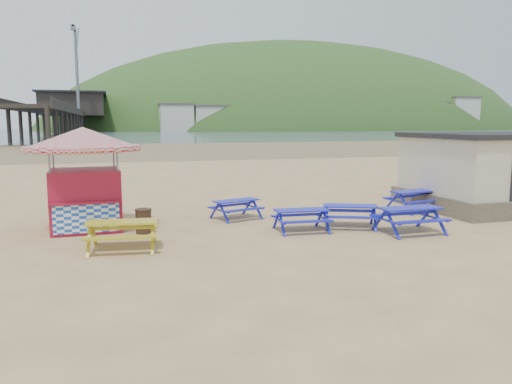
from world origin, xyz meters
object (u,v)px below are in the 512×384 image
object	(u,v)px
picnic_table_blue_a	(236,209)
amenity_block	(503,170)
ice_cream_kiosk	(84,165)
picnic_table_yellow	(122,235)
litter_bin	(144,221)

from	to	relation	value
picnic_table_blue_a	amenity_block	world-z (taller)	amenity_block
ice_cream_kiosk	amenity_block	distance (m)	16.86
picnic_table_yellow	ice_cream_kiosk	size ratio (longest dim) A/B	0.53
ice_cream_kiosk	amenity_block	world-z (taller)	ice_cream_kiosk
picnic_table_blue_a	picnic_table_yellow	size ratio (longest dim) A/B	0.95
picnic_table_yellow	amenity_block	xyz separation A→B (m)	(15.75, 2.92, 1.16)
ice_cream_kiosk	picnic_table_yellow	bearing A→B (deg)	-73.87
picnic_table_yellow	amenity_block	size ratio (longest dim) A/B	0.29
picnic_table_yellow	amenity_block	world-z (taller)	amenity_block
amenity_block	picnic_table_yellow	bearing A→B (deg)	-169.49
picnic_table_yellow	amenity_block	distance (m)	16.06
picnic_table_yellow	litter_bin	size ratio (longest dim) A/B	2.68
picnic_table_yellow	litter_bin	bearing A→B (deg)	77.41
picnic_table_blue_a	litter_bin	size ratio (longest dim) A/B	2.56
picnic_table_yellow	amenity_block	bearing A→B (deg)	17.51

